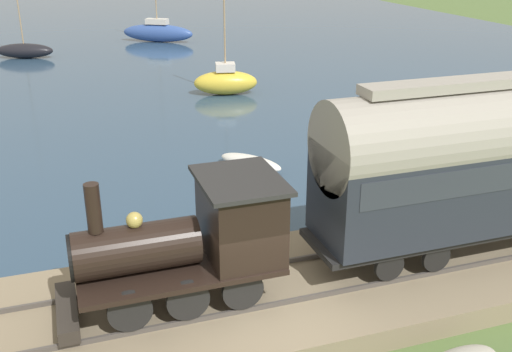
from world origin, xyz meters
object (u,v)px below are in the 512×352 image
sailboat_black (24,50)px  passenger_coach (504,153)px  sailboat_blue (158,32)px  steam_locomotive (197,235)px  rowboat_off_pier (456,173)px  rowboat_mid_harbor (251,162)px  sailboat_yellow (226,81)px

sailboat_black → passenger_coach: bearing=-141.1°
passenger_coach → sailboat_blue: sailboat_blue is taller
sailboat_blue → passenger_coach: bearing=-144.5°
steam_locomotive → sailboat_blue: size_ratio=0.54×
steam_locomotive → passenger_coach: passenger_coach is taller
sailboat_black → rowboat_off_pier: bearing=-133.2°
sailboat_blue → sailboat_black: (-3.96, 10.57, -0.22)m
sailboat_blue → rowboat_off_pier: 34.50m
rowboat_mid_harbor → passenger_coach: bearing=-103.0°
sailboat_black → sailboat_blue: bearing=-50.1°
rowboat_off_pier → passenger_coach: bearing=143.7°
sailboat_black → rowboat_off_pier: sailboat_black is taller
steam_locomotive → rowboat_mid_harbor: size_ratio=1.86×
passenger_coach → sailboat_black: size_ratio=1.10×
steam_locomotive → sailboat_blue: sailboat_blue is taller
passenger_coach → rowboat_off_pier: passenger_coach is taller
steam_locomotive → sailboat_black: bearing=7.2°
steam_locomotive → sailboat_black: size_ratio=0.53×
steam_locomotive → sailboat_yellow: bearing=-17.7°
passenger_coach → sailboat_black: 37.93m
passenger_coach → sailboat_blue: (39.62, 2.09, -2.42)m
sailboat_blue → rowboat_off_pier: bearing=-139.1°
passenger_coach → sailboat_yellow: size_ratio=1.59×
sailboat_blue → sailboat_yellow: (-19.11, -0.46, -0.07)m
sailboat_black → rowboat_mid_harbor: (-26.72, -8.69, -0.34)m
sailboat_yellow → rowboat_off_pier: (-15.01, -4.61, -0.52)m
passenger_coach → rowboat_mid_harbor: bearing=23.9°
sailboat_yellow → rowboat_mid_harbor: (-11.57, 2.33, -0.48)m
passenger_coach → sailboat_blue: size_ratio=1.12×
steam_locomotive → sailboat_yellow: size_ratio=0.77×
sailboat_yellow → rowboat_off_pier: bearing=-150.2°
sailboat_blue → rowboat_mid_harbor: (-30.68, 1.88, -0.56)m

